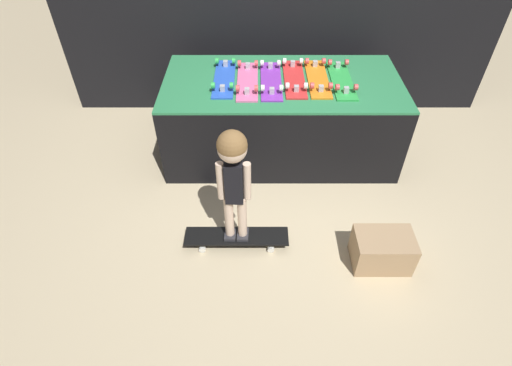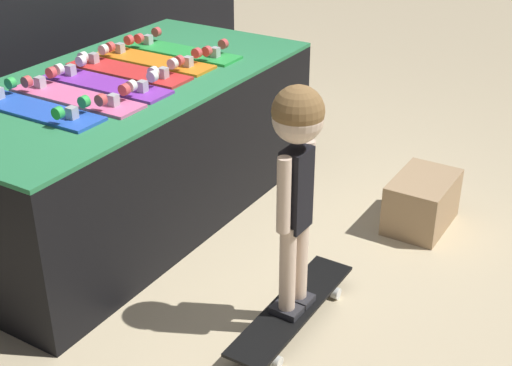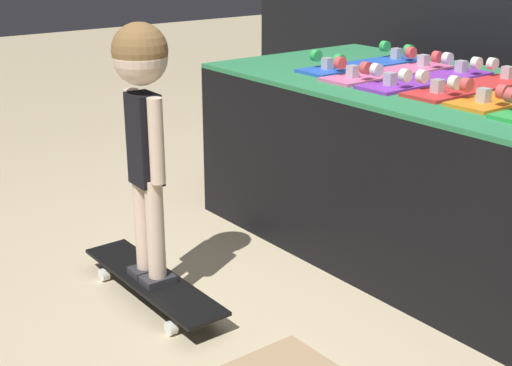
{
  "view_description": "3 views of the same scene",
  "coord_description": "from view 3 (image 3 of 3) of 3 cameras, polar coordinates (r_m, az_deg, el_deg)",
  "views": [
    {
      "loc": [
        -0.23,
        -2.48,
        2.45
      ],
      "look_at": [
        -0.23,
        -0.24,
        0.39
      ],
      "focal_mm": 28.0,
      "sensor_mm": 36.0,
      "label": 1
    },
    {
      "loc": [
        -2.49,
        -1.62,
        1.9
      ],
      "look_at": [
        -0.12,
        -0.17,
        0.46
      ],
      "focal_mm": 50.0,
      "sensor_mm": 36.0,
      "label": 2
    },
    {
      "loc": [
        1.8,
        -1.69,
        1.34
      ],
      "look_at": [
        -0.19,
        -0.16,
        0.46
      ],
      "focal_mm": 50.0,
      "sensor_mm": 36.0,
      "label": 3
    }
  ],
  "objects": [
    {
      "name": "ground_plane",
      "position": [
        2.81,
        4.91,
        -9.17
      ],
      "size": [
        16.0,
        16.0,
        0.0
      ],
      "primitive_type": "plane",
      "color": "beige"
    },
    {
      "name": "display_rack",
      "position": [
        3.14,
        14.55,
        0.86
      ],
      "size": [
        2.1,
        1.03,
        0.75
      ],
      "color": "black",
      "rests_on": "ground_plane"
    },
    {
      "name": "skateboard_blue_on_rack",
      "position": [
        3.39,
        8.56,
        9.48
      ],
      "size": [
        0.18,
        0.69,
        0.09
      ],
      "color": "blue",
      "rests_on": "display_rack"
    },
    {
      "name": "skateboard_pink_on_rack",
      "position": [
        3.22,
        10.61,
        8.84
      ],
      "size": [
        0.18,
        0.69,
        0.09
      ],
      "color": "pink",
      "rests_on": "display_rack"
    },
    {
      "name": "skateboard_purple_on_rack",
      "position": [
        3.09,
        13.51,
        8.2
      ],
      "size": [
        0.18,
        0.69,
        0.09
      ],
      "color": "purple",
      "rests_on": "display_rack"
    },
    {
      "name": "skateboard_red_on_rack",
      "position": [
        3.0,
        17.01,
        7.56
      ],
      "size": [
        0.18,
        0.69,
        0.09
      ],
      "color": "red",
      "rests_on": "display_rack"
    },
    {
      "name": "skateboard_on_floor",
      "position": [
        2.78,
        -8.3,
        -7.84
      ],
      "size": [
        0.79,
        0.18,
        0.09
      ],
      "color": "black",
      "rests_on": "ground_plane"
    },
    {
      "name": "child",
      "position": [
        2.54,
        -9.05,
        6.14
      ],
      "size": [
        0.23,
        0.2,
        0.96
      ],
      "rotation": [
        0.0,
        0.0,
        -0.03
      ],
      "color": "#2D2D33",
      "rests_on": "skateboard_on_floor"
    }
  ]
}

